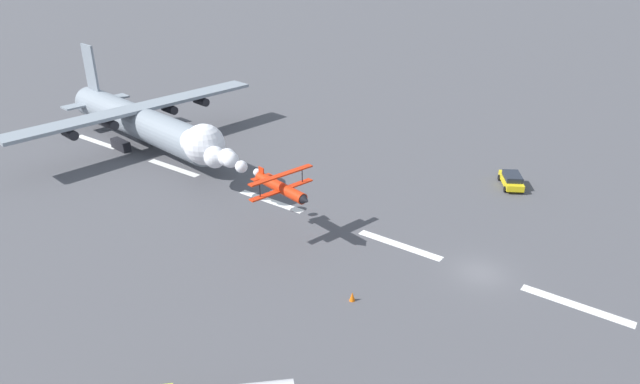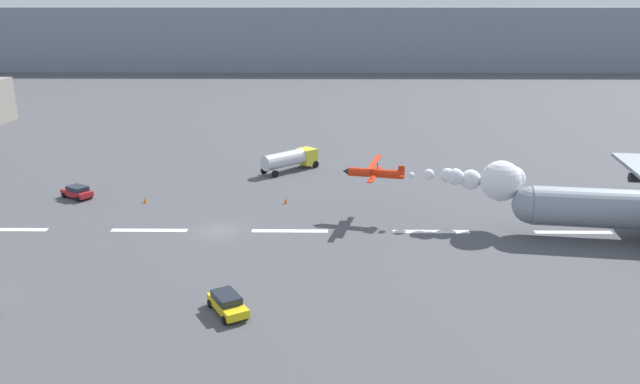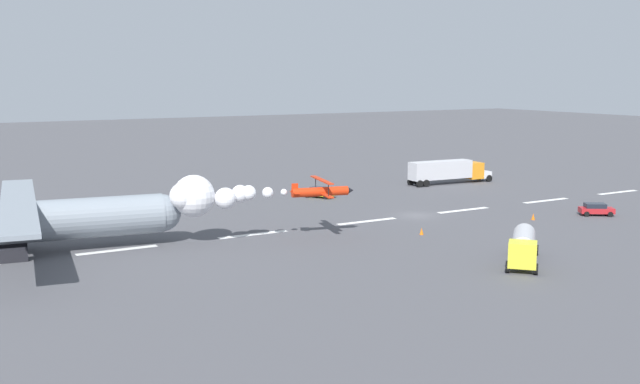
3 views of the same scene
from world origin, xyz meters
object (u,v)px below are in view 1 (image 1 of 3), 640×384
at_px(stunt_biplane_red, 210,149).
at_px(traffic_cone_far, 352,296).
at_px(cargo_transport_plane, 145,123).
at_px(followme_car_yellow, 512,180).

relative_size(stunt_biplane_red, traffic_cone_far, 25.52).
relative_size(cargo_transport_plane, followme_car_yellow, 7.01).
height_order(cargo_transport_plane, followme_car_yellow, cargo_transport_plane).
height_order(cargo_transport_plane, stunt_biplane_red, cargo_transport_plane).
distance_m(stunt_biplane_red, traffic_cone_far, 23.33).
xyz_separation_m(cargo_transport_plane, traffic_cone_far, (-37.95, 11.56, -2.98)).
bearing_deg(followme_car_yellow, cargo_transport_plane, 20.75).
distance_m(cargo_transport_plane, stunt_biplane_red, 16.91).
relative_size(followme_car_yellow, traffic_cone_far, 6.21).
xyz_separation_m(followme_car_yellow, traffic_cone_far, (2.75, 26.98, -0.44)).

